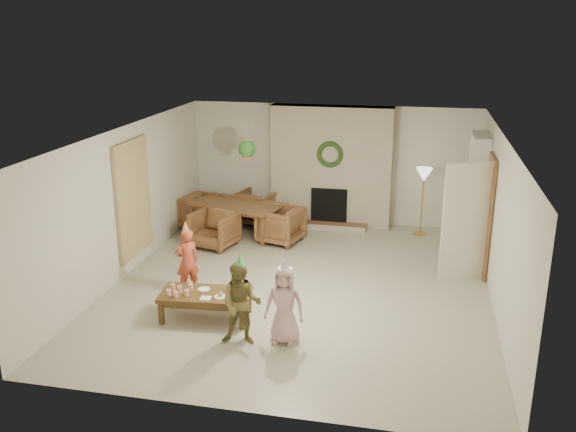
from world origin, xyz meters
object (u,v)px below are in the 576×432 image
(dining_chair_near, at_px, (214,229))
(dining_chair_left, at_px, (204,212))
(dining_chair_far, at_px, (256,208))
(dining_chair_right, at_px, (280,225))
(dining_table, at_px, (237,219))
(child_pink, at_px, (284,304))
(child_red, at_px, (187,261))
(coffee_table_top, at_px, (205,295))
(child_plaid, at_px, (241,304))

(dining_chair_near, distance_m, dining_chair_left, 1.13)
(dining_chair_far, distance_m, dining_chair_right, 1.28)
(dining_table, distance_m, child_pink, 4.49)
(dining_chair_near, bearing_deg, child_pink, -42.37)
(dining_chair_left, xyz_separation_m, child_red, (0.81, -3.04, 0.17))
(dining_chair_far, relative_size, coffee_table_top, 0.60)
(dining_chair_far, xyz_separation_m, dining_chair_right, (0.76, -1.03, 0.00))
(dining_chair_near, relative_size, dining_chair_right, 1.00)
(coffee_table_top, height_order, child_red, child_red)
(dining_chair_near, xyz_separation_m, dining_chair_left, (-0.56, 0.98, 0.00))
(child_plaid, height_order, child_pink, child_plaid)
(dining_table, bearing_deg, child_red, -73.99)
(dining_table, bearing_deg, child_pink, -49.95)
(dining_chair_left, bearing_deg, dining_chair_near, -135.00)
(dining_table, relative_size, dining_chair_left, 2.34)
(dining_chair_near, relative_size, child_red, 0.74)
(dining_chair_right, bearing_deg, child_plaid, 20.48)
(dining_chair_left, height_order, child_plaid, child_plaid)
(dining_table, distance_m, dining_chair_right, 1.00)
(child_pink, bearing_deg, dining_chair_right, 105.12)
(coffee_table_top, relative_size, child_plaid, 1.12)
(dining_chair_near, xyz_separation_m, dining_chair_far, (0.42, 1.54, 0.00))
(dining_chair_near, relative_size, dining_chair_left, 1.00)
(dining_chair_far, distance_m, child_red, 3.61)
(child_red, bearing_deg, dining_chair_near, -125.87)
(child_plaid, bearing_deg, dining_chair_left, 109.84)
(dining_chair_left, bearing_deg, coffee_table_top, -144.94)
(coffee_table_top, distance_m, child_plaid, 0.95)
(dining_table, height_order, dining_chair_right, dining_chair_right)
(child_plaid, bearing_deg, child_pink, 10.52)
(dining_chair_near, relative_size, coffee_table_top, 0.60)
(dining_chair_right, height_order, child_red, child_red)
(coffee_table_top, xyz_separation_m, child_pink, (1.27, -0.43, 0.18))
(dining_chair_near, xyz_separation_m, child_red, (0.25, -2.06, 0.17))
(dining_chair_right, relative_size, child_red, 0.74)
(dining_chair_near, xyz_separation_m, child_plaid, (1.54, -3.45, 0.22))
(dining_table, relative_size, child_pink, 1.66)
(dining_chair_right, distance_m, coffee_table_top, 3.39)
(coffee_table_top, bearing_deg, child_plaid, -44.44)
(child_red, distance_m, child_plaid, 1.90)
(dining_chair_left, relative_size, child_red, 0.74)
(dining_chair_right, bearing_deg, dining_table, -90.00)
(dining_table, height_order, dining_chair_far, dining_chair_far)
(dining_chair_far, distance_m, child_pink, 5.12)
(dining_chair_near, relative_size, child_plaid, 0.67)
(dining_chair_right, relative_size, coffee_table_top, 0.60)
(child_red, bearing_deg, child_pink, 103.39)
(dining_table, bearing_deg, dining_chair_near, -90.00)
(coffee_table_top, xyz_separation_m, child_red, (-0.58, 0.80, 0.16))
(dining_chair_far, height_order, dining_chair_left, same)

